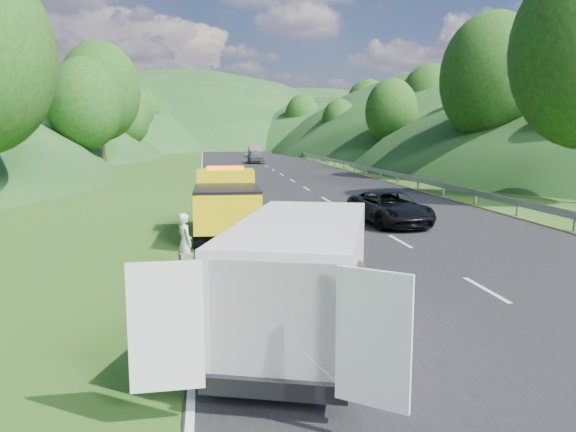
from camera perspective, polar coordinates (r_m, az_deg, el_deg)
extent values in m
plane|color=#38661E|center=(15.16, 5.70, -5.91)|extent=(320.00, 320.00, 0.00)
cube|color=black|center=(54.76, -1.51, 4.69)|extent=(14.00, 200.00, 0.02)
cube|color=gray|center=(68.27, 3.32, 5.46)|extent=(0.06, 140.00, 1.52)
cylinder|color=black|center=(22.36, -8.75, 0.05)|extent=(0.36, 0.99, 0.98)
cylinder|color=black|center=(22.39, -3.96, 0.14)|extent=(0.36, 0.99, 0.98)
cylinder|color=black|center=(18.48, -9.03, -1.77)|extent=(0.36, 0.99, 0.98)
cylinder|color=black|center=(18.52, -3.23, -1.66)|extent=(0.36, 0.99, 0.98)
cube|color=yellow|center=(21.41, -6.36, 2.24)|extent=(2.15, 1.62, 1.87)
cube|color=yellow|center=(19.24, -6.22, 0.78)|extent=(2.23, 3.39, 1.28)
cube|color=black|center=(19.16, -6.25, 2.82)|extent=(2.23, 3.39, 0.10)
cube|color=black|center=(22.65, -6.39, 1.21)|extent=(1.99, 1.22, 0.69)
cube|color=black|center=(23.26, -6.41, 0.91)|extent=(2.07, 0.24, 0.49)
cube|color=yellow|center=(22.92, -6.43, 2.90)|extent=(1.98, 0.81, 1.08)
cube|color=orange|center=(21.32, -6.40, 4.87)|extent=(1.38, 0.27, 0.16)
cube|color=black|center=(22.06, -6.40, 3.33)|extent=(1.87, 0.12, 0.89)
cylinder|color=black|center=(11.97, -1.82, -7.88)|extent=(0.53, 0.85, 0.80)
cylinder|color=black|center=(11.77, 6.88, -8.23)|extent=(0.53, 0.85, 0.80)
cylinder|color=black|center=(8.85, -6.18, -14.02)|extent=(0.53, 0.85, 0.80)
cylinder|color=black|center=(8.58, 5.86, -14.78)|extent=(0.53, 0.85, 0.80)
cube|color=silver|center=(9.86, 1.28, -5.77)|extent=(3.53, 5.56, 1.85)
cube|color=silver|center=(12.60, 3.02, -4.45)|extent=(2.17, 1.46, 1.00)
cube|color=black|center=(12.25, 2.95, -1.03)|extent=(1.86, 0.89, 0.83)
cube|color=black|center=(7.46, -1.50, -10.59)|extent=(1.65, 0.61, 1.60)
cube|color=silver|center=(7.40, -12.28, -10.95)|extent=(0.95, 0.10, 1.70)
cube|color=silver|center=(6.92, 8.63, -12.26)|extent=(0.79, 0.63, 1.70)
cube|color=black|center=(7.71, -1.62, -17.14)|extent=(1.95, 0.75, 0.25)
imported|color=silver|center=(15.69, -10.35, -5.51)|extent=(0.63, 0.70, 1.58)
imported|color=tan|center=(13.64, 0.18, -7.54)|extent=(0.60, 0.54, 1.02)
imported|color=black|center=(9.23, 6.20, -15.73)|extent=(1.37, 1.09, 1.85)
cube|color=#62644B|center=(15.42, -10.34, -4.75)|extent=(0.38, 0.30, 0.53)
cylinder|color=black|center=(9.73, 8.54, -14.45)|extent=(0.69, 0.69, 0.20)
imported|color=black|center=(23.34, 10.25, -0.86)|extent=(2.73, 5.01, 1.33)
imported|color=#48484C|center=(66.19, -3.28, 5.36)|extent=(1.83, 4.54, 1.55)
imported|color=#664455|center=(83.74, -3.42, 6.05)|extent=(1.66, 4.75, 1.57)
imported|color=#A95F54|center=(107.74, -5.72, 6.60)|extent=(1.87, 4.59, 1.33)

